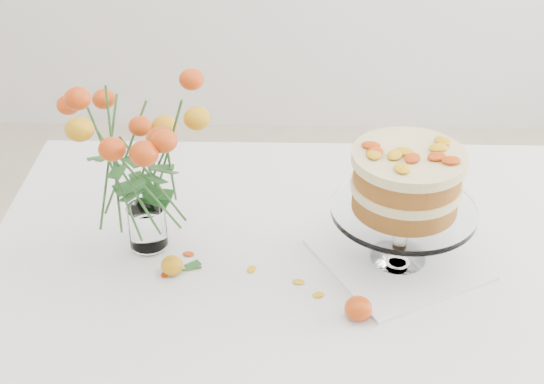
{
  "coord_description": "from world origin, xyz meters",
  "views": [
    {
      "loc": [
        -0.05,
        -1.36,
        1.77
      ],
      "look_at": [
        -0.08,
        -0.04,
        0.92
      ],
      "focal_mm": 50.0,
      "sensor_mm": 36.0,
      "label": 1
    }
  ],
  "objects": [
    {
      "name": "stray_petal_d",
      "position": [
        -0.26,
        -0.05,
        0.76
      ],
      "size": [
        0.03,
        0.02,
        0.0
      ],
      "primitive_type": "ellipsoid",
      "color": "#E09F0E",
      "rests_on": "table"
    },
    {
      "name": "stray_petal_b",
      "position": [
        -0.02,
        -0.14,
        0.76
      ],
      "size": [
        0.03,
        0.02,
        0.0
      ],
      "primitive_type": "ellipsoid",
      "color": "#E09F0E",
      "rests_on": "table"
    },
    {
      "name": "napkin",
      "position": [
        0.19,
        -0.06,
        0.76
      ],
      "size": [
        0.41,
        0.41,
        0.01
      ],
      "primitive_type": "cube",
      "rotation": [
        0.0,
        0.0,
        0.49
      ],
      "color": "white",
      "rests_on": "table"
    },
    {
      "name": "stray_petal_f",
      "position": [
        0.3,
        -0.08,
        0.76
      ],
      "size": [
        0.03,
        0.02,
        0.0
      ],
      "primitive_type": "ellipsoid",
      "color": "#E09F0E",
      "rests_on": "table"
    },
    {
      "name": "stray_petal_a",
      "position": [
        -0.12,
        -0.1,
        0.76
      ],
      "size": [
        0.03,
        0.02,
        0.0
      ],
      "primitive_type": "ellipsoid",
      "color": "#E09F0E",
      "rests_on": "table"
    },
    {
      "name": "rose_vase",
      "position": [
        -0.35,
        -0.02,
        1.0
      ],
      "size": [
        0.31,
        0.31,
        0.42
      ],
      "rotation": [
        0.0,
        0.0,
        0.15
      ],
      "color": "white",
      "rests_on": "table"
    },
    {
      "name": "cake_stand",
      "position": [
        0.19,
        -0.06,
        0.95
      ],
      "size": [
        0.3,
        0.3,
        0.27
      ],
      "rotation": [
        0.0,
        0.0,
        0.21
      ],
      "color": "white",
      "rests_on": "napkin"
    },
    {
      "name": "table",
      "position": [
        0.0,
        0.0,
        0.67
      ],
      "size": [
        1.43,
        0.93,
        0.76
      ],
      "color": "tan",
      "rests_on": "ground"
    },
    {
      "name": "loose_rose_near",
      "position": [
        -0.29,
        -0.11,
        0.78
      ],
      "size": [
        0.08,
        0.05,
        0.04
      ],
      "rotation": [
        0.0,
        0.0,
        0.26
      ],
      "color": "orange",
      "rests_on": "table"
    },
    {
      "name": "stray_petal_c",
      "position": [
        0.02,
        -0.18,
        0.76
      ],
      "size": [
        0.03,
        0.02,
        0.0
      ],
      "primitive_type": "ellipsoid",
      "color": "#E09F0E",
      "rests_on": "table"
    },
    {
      "name": "loose_rose_far",
      "position": [
        0.1,
        -0.24,
        0.78
      ],
      "size": [
        0.09,
        0.06,
        0.05
      ],
      "rotation": [
        0.0,
        0.0,
        0.42
      ],
      "color": "#C83F09",
      "rests_on": "table"
    },
    {
      "name": "stray_petal_e",
      "position": [
        -0.3,
        -0.12,
        0.76
      ],
      "size": [
        0.03,
        0.02,
        0.0
      ],
      "primitive_type": "ellipsoid",
      "color": "#E09F0E",
      "rests_on": "table"
    }
  ]
}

